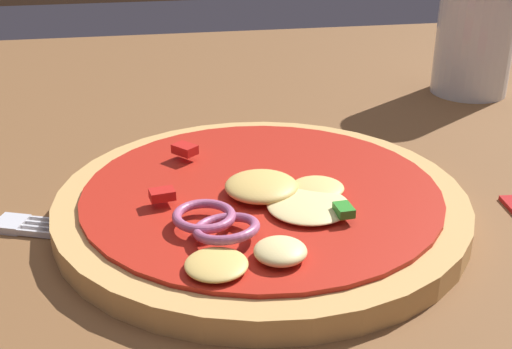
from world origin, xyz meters
name	(u,v)px	position (x,y,z in m)	size (l,w,h in m)	color
dining_table	(241,255)	(0.00, 0.00, 0.02)	(1.47, 1.07, 0.03)	brown
pizza	(262,203)	(0.02, 0.02, 0.04)	(0.26, 0.26, 0.03)	tan
beer_glass	(477,24)	(0.26, 0.23, 0.10)	(0.07, 0.07, 0.15)	silver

